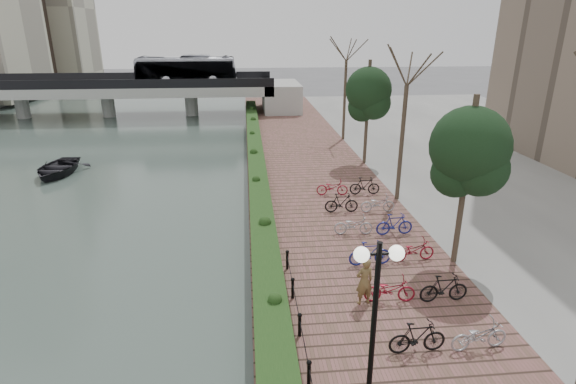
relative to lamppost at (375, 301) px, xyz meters
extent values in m
cube|color=#42524A|center=(-17.51, 23.46, -3.93)|extent=(30.00, 130.00, 0.02)
cube|color=brown|center=(1.49, 15.96, -3.69)|extent=(8.00, 75.00, 0.50)
cube|color=#173814|center=(-1.91, 18.46, -3.14)|extent=(1.10, 56.00, 0.60)
cylinder|color=black|center=(-1.11, 1.46, -3.09)|extent=(0.10, 0.10, 0.70)
cylinder|color=black|center=(-1.11, 3.46, -3.09)|extent=(0.10, 0.10, 0.70)
cylinder|color=black|center=(-1.11, 5.46, -3.09)|extent=(0.10, 0.10, 0.70)
cylinder|color=black|center=(-1.11, 7.46, -3.09)|extent=(0.10, 0.10, 0.70)
cylinder|color=black|center=(0.00, 0.00, -1.06)|extent=(0.12, 0.12, 4.76)
cylinder|color=black|center=(0.00, 0.00, 1.07)|extent=(0.70, 0.06, 0.06)
sphere|color=white|center=(-0.35, 0.00, 1.07)|extent=(0.32, 0.32, 0.32)
sphere|color=white|center=(0.35, 0.00, 1.07)|extent=(0.32, 0.32, 0.32)
imported|color=brown|center=(1.20, 4.94, -2.60)|extent=(0.68, 0.52, 1.67)
imported|color=black|center=(2.09, 2.33, -2.94)|extent=(0.47, 1.66, 1.00)
imported|color=maroon|center=(2.09, 4.93, -2.99)|extent=(0.60, 1.71, 0.90)
imported|color=navy|center=(2.09, 7.53, -2.94)|extent=(0.47, 1.66, 1.00)
imported|color=#ABAAAF|center=(2.09, 10.13, -2.99)|extent=(0.60, 1.71, 0.90)
imported|color=black|center=(2.09, 12.73, -2.94)|extent=(0.47, 1.66, 1.00)
imported|color=maroon|center=(2.09, 15.33, -2.99)|extent=(0.60, 1.72, 0.90)
imported|color=#ABAAAF|center=(3.89, 2.33, -2.99)|extent=(0.60, 1.72, 0.90)
imported|color=black|center=(3.89, 4.93, -2.94)|extent=(0.47, 1.66, 1.00)
imported|color=maroon|center=(3.89, 7.53, -2.99)|extent=(0.60, 1.71, 0.90)
imported|color=navy|center=(3.89, 10.13, -2.94)|extent=(0.47, 1.66, 1.00)
imported|color=#ABAAAF|center=(3.89, 12.73, -2.99)|extent=(0.60, 1.71, 0.90)
imported|color=black|center=(3.89, 15.33, -2.94)|extent=(0.47, 1.66, 1.00)
cube|color=#AEADA9|center=(-17.51, 43.46, -0.94)|extent=(36.00, 8.00, 1.00)
cube|color=black|center=(-17.51, 39.56, 0.01)|extent=(36.00, 0.15, 0.90)
cube|color=black|center=(-17.51, 47.36, 0.01)|extent=(36.00, 0.15, 0.90)
cylinder|color=#AEADA9|center=(-26.51, 43.46, -2.69)|extent=(1.40, 1.40, 2.50)
cylinder|color=#AEADA9|center=(-17.51, 43.46, -2.69)|extent=(1.40, 1.40, 2.50)
cylinder|color=#AEADA9|center=(-8.51, 43.46, -2.69)|extent=(1.40, 1.40, 2.50)
imported|color=silver|center=(-8.77, 43.46, 1.06)|extent=(2.52, 10.77, 3.00)
imported|color=black|center=(-15.07, 22.10, -3.45)|extent=(3.53, 4.75, 0.94)
cube|color=#ABA58E|center=(-35.51, 78.46, 8.56)|extent=(12.00, 12.00, 24.00)
camera|label=1|loc=(-2.49, -7.59, 5.18)|focal=28.00mm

